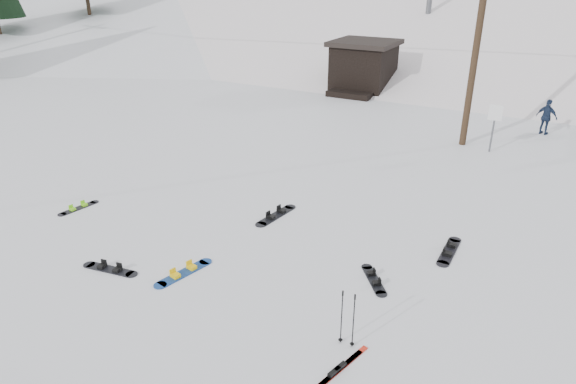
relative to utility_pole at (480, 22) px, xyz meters
The scene contains 17 objects.
ground 14.90m from the utility_pole, 98.13° to the right, with size 200.00×200.00×0.00m, color white.
ski_slope 44.31m from the utility_pole, 92.79° to the left, with size 60.00×75.00×45.00m, color white.
ridge_left 53.35m from the utility_pole, 138.18° to the left, with size 34.00×85.00×38.00m, color white.
treeline_left 44.65m from the utility_pole, 144.16° to the left, with size 20.00×64.00×10.00m, color black, non-canonical shape.
treeline_crest 72.18m from the utility_pole, 91.59° to the left, with size 50.00×6.00×10.00m, color black, non-canonical shape.
utility_pole is the anchor object (origin of this frame).
trail_sign 3.60m from the utility_pole, 21.04° to the right, with size 0.50×0.09×1.85m.
lift_hut 10.40m from the utility_pole, 135.24° to the left, with size 3.40×4.10×2.75m.
hero_snowboard 14.09m from the utility_pole, 106.35° to the right, with size 0.59×1.59×0.11m.
hero_skis 14.70m from the utility_pole, 87.18° to the right, with size 0.54×1.72×0.09m.
ski_poles 13.80m from the utility_pole, 87.64° to the right, with size 0.32×0.09×1.18m.
board_scatter_a 15.24m from the utility_pole, 111.75° to the right, with size 1.48×0.46×0.10m.
board_scatter_b 10.78m from the utility_pole, 110.14° to the right, with size 0.50×1.69×0.12m.
board_scatter_c 15.19m from the utility_pole, 127.12° to the right, with size 0.41×1.30×0.09m.
board_scatter_d 11.83m from the utility_pole, 88.65° to the right, with size 0.93×1.14×0.10m.
board_scatter_f 10.02m from the utility_pole, 80.42° to the right, with size 0.31×1.65×0.12m.
skier_navy 5.65m from the utility_pole, 47.64° to the left, with size 0.88×0.36×1.49m, color #1A2741.
Camera 1 is at (5.31, -6.49, 6.67)m, focal length 32.00 mm.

